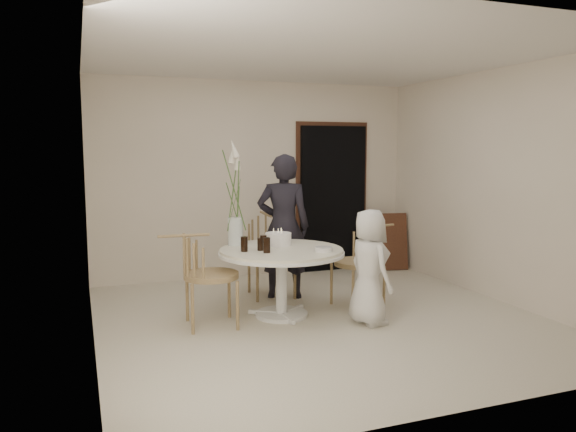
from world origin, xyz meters
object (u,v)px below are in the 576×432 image
object	(u,v)px
table	(281,259)
flower_vase	(235,208)
chair_right	(367,253)
girl	(283,226)
boy	(369,267)
chair_far	(268,242)
birthday_cake	(278,239)
chair_left	(198,266)

from	to	relation	value
table	flower_vase	size ratio (longest dim) A/B	1.16
chair_right	girl	bearing A→B (deg)	-138.52
boy	flower_vase	size ratio (longest dim) A/B	1.02
chair_far	boy	world-z (taller)	boy
birthday_cake	chair_far	bearing A→B (deg)	79.47
chair_right	flower_vase	xyz separation A→B (m)	(-1.46, 0.31, 0.54)
chair_far	boy	size ratio (longest dim) A/B	0.84
birthday_cake	chair_left	bearing A→B (deg)	-164.55
table	chair_right	world-z (taller)	chair_right
boy	chair_left	bearing A→B (deg)	65.97
chair_far	chair_right	xyz separation A→B (m)	(0.88, -0.89, -0.04)
boy	girl	bearing A→B (deg)	12.75
boy	flower_vase	distance (m)	1.58
chair_left	girl	xyz separation A→B (m)	(1.19, 0.77, 0.24)
chair_left	boy	distance (m)	1.72
girl	boy	world-z (taller)	girl
chair_left	boy	xyz separation A→B (m)	(1.65, -0.51, -0.03)
chair_far	girl	world-z (taller)	girl
chair_left	flower_vase	world-z (taller)	flower_vase
chair_far	flower_vase	distance (m)	0.96
boy	birthday_cake	world-z (taller)	boy
chair_right	chair_left	distance (m)	1.97
boy	birthday_cake	distance (m)	1.07
chair_far	chair_left	world-z (taller)	chair_far
chair_left	birthday_cake	xyz separation A→B (m)	(0.94, 0.26, 0.18)
chair_far	table	bearing A→B (deg)	-96.27
girl	birthday_cake	bearing A→B (deg)	84.76
table	chair_left	bearing A→B (deg)	-177.03
birthday_cake	flower_vase	size ratio (longest dim) A/B	0.25
chair_far	flower_vase	bearing A→B (deg)	-130.30
table	flower_vase	bearing A→B (deg)	135.86
chair_far	boy	distance (m)	1.63
table	girl	world-z (taller)	girl
table	chair_far	xyz separation A→B (m)	(0.18, 0.97, 0.03)
table	boy	distance (m)	0.93
chair_right	flower_vase	size ratio (longest dim) A/B	0.80
girl	flower_vase	xyz separation A→B (m)	(-0.68, -0.34, 0.28)
chair_right	table	bearing A→B (deg)	-94.39
girl	boy	size ratio (longest dim) A/B	1.46
chair_far	girl	distance (m)	0.34
table	chair_far	world-z (taller)	chair_far
chair_left	boy	world-z (taller)	boy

